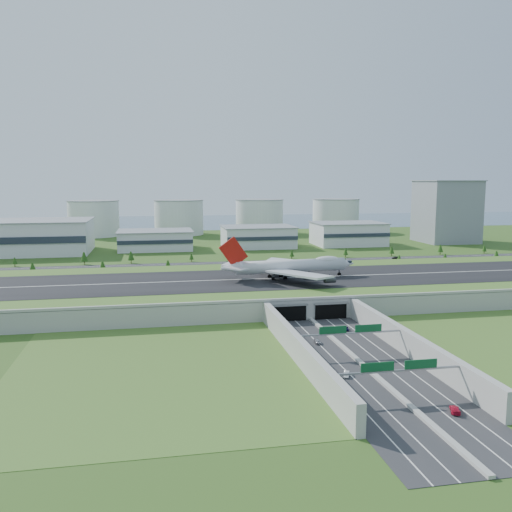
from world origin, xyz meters
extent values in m
plane|color=#224716|center=(0.00, 0.00, 0.00)|extent=(1200.00, 1200.00, 0.00)
cube|color=#969691|center=(0.00, 0.00, 4.00)|extent=(520.00, 100.00, 8.00)
cube|color=#3E581E|center=(0.00, 0.00, 8.08)|extent=(520.00, 100.00, 0.16)
cube|color=black|center=(0.00, 0.00, 8.22)|extent=(520.00, 58.00, 0.12)
cube|color=silver|center=(0.00, 0.00, 8.30)|extent=(520.00, 0.90, 0.02)
cube|color=#969691|center=(0.00, -49.40, 8.60)|extent=(520.00, 1.20, 1.20)
cube|color=#28282B|center=(0.00, -110.00, 0.06)|extent=(34.00, 120.00, 0.12)
cube|color=#969691|center=(0.00, -110.00, 0.45)|extent=(1.60, 120.00, 0.90)
cube|color=#969691|center=(-18.20, -100.00, 4.00)|extent=(2.40, 100.00, 8.00)
cube|color=#969691|center=(18.20, -100.00, 4.00)|extent=(2.40, 100.00, 8.00)
cube|color=black|center=(-8.50, -50.20, 3.20)|extent=(13.00, 1.20, 6.00)
cube|color=black|center=(8.50, -50.20, 3.20)|extent=(13.00, 1.20, 6.00)
cylinder|color=gray|center=(-19.00, -95.00, 3.50)|extent=(0.70, 0.70, 7.00)
cylinder|color=gray|center=(19.00, -95.00, 3.50)|extent=(0.70, 0.70, 7.00)
cube|color=gray|center=(0.00, -95.00, 7.20)|extent=(38.00, 0.50, 0.50)
cube|color=#0C4C23|center=(-6.00, -95.10, 8.60)|extent=(9.00, 0.30, 2.40)
cube|color=#0C4C23|center=(6.00, -95.10, 8.60)|extent=(9.00, 0.30, 2.40)
cylinder|color=gray|center=(-19.00, -130.00, 3.50)|extent=(0.70, 0.70, 7.00)
cylinder|color=gray|center=(19.00, -130.00, 3.50)|extent=(0.70, 0.70, 7.00)
cube|color=gray|center=(0.00, -130.00, 7.20)|extent=(38.00, 0.50, 0.50)
cube|color=#0C4C23|center=(-6.00, -130.10, 8.60)|extent=(9.00, 0.30, 2.40)
cube|color=#0C4C23|center=(6.00, -130.10, 8.60)|extent=(9.00, 0.30, 2.40)
cube|color=#28282B|center=(0.00, 95.00, 0.06)|extent=(560.00, 36.00, 0.12)
cylinder|color=#3D2819|center=(-130.69, 73.00, 1.52)|extent=(0.50, 0.50, 3.05)
cone|color=#19390F|center=(-130.69, 73.00, 5.42)|extent=(4.74, 4.74, 6.09)
cylinder|color=#3D2819|center=(-91.45, 73.00, 1.50)|extent=(0.50, 0.50, 3.01)
cone|color=#19390F|center=(-91.45, 73.00, 5.35)|extent=(4.68, 4.68, 6.01)
cylinder|color=#3D2819|center=(-53.24, 73.00, 1.41)|extent=(0.50, 0.50, 2.83)
cone|color=#19390F|center=(-53.24, 73.00, 5.03)|extent=(4.40, 4.40, 5.66)
cylinder|color=#3D2819|center=(-16.97, 73.00, 1.19)|extent=(0.50, 0.50, 2.37)
cone|color=#19390F|center=(-16.97, 73.00, 4.22)|extent=(3.69, 3.69, 4.74)
cylinder|color=#3D2819|center=(21.79, 73.00, 1.00)|extent=(0.50, 0.50, 2.00)
cone|color=#19390F|center=(21.79, 73.00, 3.55)|extent=(3.11, 3.11, 4.00)
cylinder|color=#3D2819|center=(59.53, 73.00, 1.08)|extent=(0.50, 0.50, 2.17)
cone|color=#19390F|center=(59.53, 73.00, 3.86)|extent=(3.38, 3.38, 4.34)
cylinder|color=#3D2819|center=(96.95, 73.00, 1.27)|extent=(0.50, 0.50, 2.55)
cone|color=#19390F|center=(96.95, 73.00, 4.53)|extent=(3.97, 3.97, 5.10)
cylinder|color=#3D2819|center=(129.86, 73.00, 1.30)|extent=(0.50, 0.50, 2.61)
cone|color=#19390F|center=(129.86, 73.00, 4.64)|extent=(4.06, 4.06, 5.22)
cylinder|color=#3D2819|center=(167.98, 73.00, 1.47)|extent=(0.50, 0.50, 2.94)
cone|color=#19390F|center=(167.98, 73.00, 5.23)|extent=(4.58, 4.58, 5.88)
cylinder|color=#3D2819|center=(-150.77, 117.00, 1.07)|extent=(0.50, 0.50, 2.14)
cone|color=#19390F|center=(-150.77, 117.00, 3.81)|extent=(3.33, 3.33, 4.29)
cylinder|color=#3D2819|center=(-107.25, 117.00, 1.51)|extent=(0.50, 0.50, 3.03)
cone|color=#19390F|center=(-107.25, 117.00, 5.38)|extent=(4.71, 4.71, 6.06)
cylinder|color=#3D2819|center=(-76.73, 117.00, 1.45)|extent=(0.50, 0.50, 2.90)
cone|color=#19390F|center=(-76.73, 117.00, 5.16)|extent=(4.51, 4.51, 5.80)
cylinder|color=#3D2819|center=(-36.00, 117.00, 1.01)|extent=(0.50, 0.50, 2.01)
cone|color=#19390F|center=(-36.00, 117.00, 3.57)|extent=(3.13, 3.13, 4.02)
cylinder|color=#3D2819|center=(-3.69, 117.00, 1.07)|extent=(0.50, 0.50, 2.14)
cone|color=#19390F|center=(-3.69, 117.00, 3.81)|extent=(3.33, 3.33, 4.28)
cylinder|color=#3D2819|center=(35.58, 117.00, 1.10)|extent=(0.50, 0.50, 2.20)
cone|color=#19390F|center=(35.58, 117.00, 3.91)|extent=(3.42, 3.42, 4.40)
cylinder|color=#3D2819|center=(76.09, 117.00, 1.14)|extent=(0.50, 0.50, 2.28)
cone|color=#19390F|center=(76.09, 117.00, 4.06)|extent=(3.55, 3.55, 4.57)
cylinder|color=#3D2819|center=(111.99, 117.00, 1.26)|extent=(0.50, 0.50, 2.52)
cone|color=#19390F|center=(111.99, 117.00, 4.47)|extent=(3.91, 3.91, 5.03)
cylinder|color=#3D2819|center=(151.27, 117.00, 1.37)|extent=(0.50, 0.50, 2.75)
cone|color=#19390F|center=(151.27, 117.00, 4.89)|extent=(4.28, 4.28, 5.50)
cylinder|color=#3D2819|center=(188.10, 117.00, 1.12)|extent=(0.50, 0.50, 2.23)
cone|color=#19390F|center=(188.10, 117.00, 3.96)|extent=(3.47, 3.47, 4.46)
cube|color=silver|center=(-170.00, 185.00, 12.50)|extent=(120.00, 60.00, 25.00)
cube|color=silver|center=(-60.00, 190.00, 7.50)|extent=(58.00, 42.00, 15.00)
cube|color=silver|center=(25.00, 190.00, 8.50)|extent=(58.00, 42.00, 17.00)
cube|color=silver|center=(105.00, 190.00, 9.50)|extent=(58.00, 42.00, 19.00)
cube|color=gray|center=(200.00, 195.00, 27.50)|extent=(46.00, 46.00, 55.00)
cylinder|color=silver|center=(-120.00, 310.00, 17.50)|extent=(50.00, 50.00, 35.00)
cylinder|color=silver|center=(-35.00, 310.00, 17.50)|extent=(50.00, 50.00, 35.00)
cylinder|color=silver|center=(50.00, 310.00, 17.50)|extent=(50.00, 50.00, 35.00)
cylinder|color=silver|center=(135.00, 310.00, 17.50)|extent=(50.00, 50.00, 35.00)
cube|color=#365167|center=(0.00, 480.00, 0.03)|extent=(1200.00, 260.00, 0.06)
cylinder|color=silver|center=(4.55, -0.55, 14.08)|extent=(56.38, 11.27, 6.40)
cone|color=silver|center=(34.46, 2.06, 14.08)|extent=(8.53, 7.08, 6.40)
cone|color=silver|center=(-25.36, -3.17, 14.48)|extent=(10.53, 7.25, 6.40)
ellipsoid|color=silver|center=(23.53, 1.11, 16.39)|extent=(14.04, 6.16, 3.94)
cube|color=silver|center=(4.04, -17.68, 13.08)|extent=(28.48, 31.82, 1.58)
cube|color=silver|center=(1.07, 16.22, 13.08)|extent=(25.24, 32.67, 1.58)
cylinder|color=#38383D|center=(10.35, -12.10, 10.88)|extent=(5.45, 3.44, 3.00)
cylinder|color=#38383D|center=(17.12, -22.56, 10.88)|extent=(5.45, 3.44, 3.00)
cylinder|color=#38383D|center=(8.26, 11.82, 10.88)|extent=(5.45, 3.44, 3.00)
cylinder|color=#38383D|center=(13.11, 23.30, 10.88)|extent=(5.45, 3.44, 3.00)
cube|color=silver|center=(-23.79, -9.57, 15.28)|extent=(11.23, 12.46, 0.60)
cube|color=silver|center=(-24.93, 3.39, 15.28)|extent=(10.09, 12.51, 0.60)
cube|color=#A2110B|center=(-24.36, -3.09, 22.09)|extent=(14.29, 2.14, 15.00)
cylinder|color=black|center=(30.31, 1.70, 8.83)|extent=(1.90, 0.70, 1.90)
cylinder|color=black|center=(0.84, -4.09, 8.83)|extent=(1.90, 0.70, 1.90)
cylinder|color=black|center=(0.28, 2.29, 8.83)|extent=(1.90, 0.70, 1.90)
cylinder|color=black|center=(-5.14, -4.62, 8.83)|extent=(1.90, 0.70, 1.90)
cylinder|color=black|center=(-5.70, 1.76, 8.83)|extent=(1.90, 0.70, 1.90)
imported|color=#A5A4A9|center=(-6.84, -81.51, 0.90)|extent=(2.11, 4.66, 1.55)
imported|color=white|center=(-8.04, -113.51, 0.84)|extent=(3.13, 4.58, 1.43)
imported|color=#110D42|center=(8.59, -67.33, 0.78)|extent=(3.39, 5.15, 1.32)
imported|color=red|center=(9.35, -141.48, 0.89)|extent=(4.03, 5.73, 1.54)
imported|color=#5E5D62|center=(-141.40, 87.41, 0.87)|extent=(4.59, 2.30, 1.50)
imported|color=black|center=(107.91, 101.47, 0.97)|extent=(5.46, 3.11, 1.70)
imported|color=silver|center=(-0.61, 104.29, 0.79)|extent=(4.82, 2.42, 1.34)
camera|label=1|loc=(-61.43, -254.92, 55.97)|focal=38.00mm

